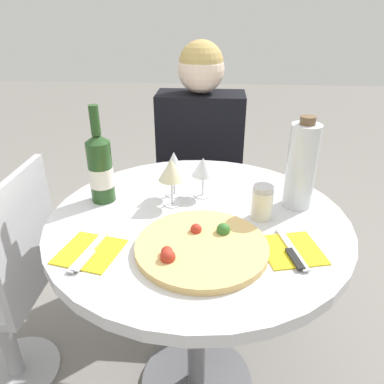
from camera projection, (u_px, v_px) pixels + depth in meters
name	position (u px, v px, depth m)	size (l,w,h in m)	color
ground_plane	(197.00, 383.00, 1.49)	(12.00, 12.00, 0.00)	gray
dining_table	(198.00, 255.00, 1.21)	(0.91, 0.91, 0.77)	slate
chair_behind_diner	(200.00, 196.00, 1.97)	(0.37, 0.37, 0.89)	#ADADB2
seated_diner	(199.00, 189.00, 1.80)	(0.40, 0.42, 1.22)	black
chair_empty_side	(8.00, 289.00, 1.33)	(0.37, 0.37, 0.89)	#ADADB2
pizza_large	(201.00, 246.00, 0.98)	(0.35, 0.35, 0.05)	#DBB26B
wine_bottle	(100.00, 168.00, 1.19)	(0.08, 0.08, 0.32)	#23471E
tall_carafe	(301.00, 166.00, 1.15)	(0.09, 0.09, 0.29)	silver
sugar_shaker	(262.00, 202.00, 1.11)	(0.06, 0.06, 0.11)	silver
wine_glass_back_left	(174.00, 163.00, 1.22)	(0.06, 0.06, 0.15)	silver
wine_glass_front_left	(171.00, 171.00, 1.16)	(0.08, 0.08, 0.15)	silver
wine_glass_back_right	(203.00, 168.00, 1.22)	(0.07, 0.07, 0.14)	silver
place_setting_left	(89.00, 252.00, 0.98)	(0.18, 0.19, 0.01)	yellow
place_setting_right	(292.00, 250.00, 0.98)	(0.18, 0.19, 0.01)	yellow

